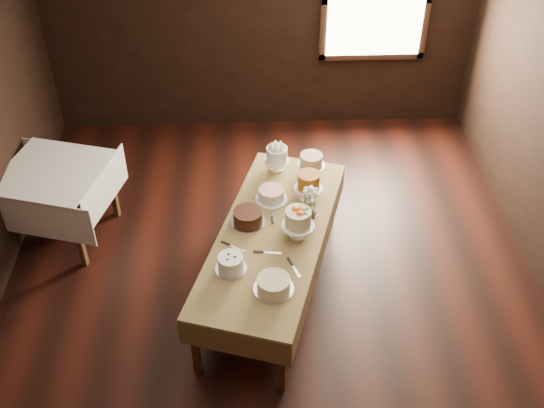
# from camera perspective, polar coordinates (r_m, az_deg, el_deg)

# --- Properties ---
(floor) EXTENTS (5.00, 6.00, 0.01)m
(floor) POSITION_cam_1_polar(r_m,az_deg,el_deg) (6.08, 0.08, -8.13)
(floor) COLOR black
(floor) RESTS_ON ground
(ceiling) EXTENTS (5.00, 6.00, 0.01)m
(ceiling) POSITION_cam_1_polar(r_m,az_deg,el_deg) (4.43, 0.12, 17.05)
(ceiling) COLOR beige
(ceiling) RESTS_ON wall_back
(wall_back) EXTENTS (5.00, 0.02, 2.80)m
(wall_back) POSITION_cam_1_polar(r_m,az_deg,el_deg) (7.74, -0.94, 15.98)
(wall_back) COLOR black
(wall_back) RESTS_ON ground
(window) EXTENTS (1.10, 0.05, 1.30)m
(window) POSITION_cam_1_polar(r_m,az_deg,el_deg) (7.75, 9.17, 17.13)
(window) COLOR #FFEABF
(window) RESTS_ON wall_back
(display_table) EXTENTS (1.52, 2.43, 0.70)m
(display_table) POSITION_cam_1_polar(r_m,az_deg,el_deg) (5.70, 0.02, -2.89)
(display_table) COLOR #3F2517
(display_table) RESTS_ON ground
(side_table) EXTENTS (1.16, 1.16, 0.80)m
(side_table) POSITION_cam_1_polar(r_m,az_deg,el_deg) (6.60, -18.52, 2.13)
(side_table) COLOR #3F2517
(side_table) RESTS_ON ground
(cake_meringue) EXTENTS (0.27, 0.27, 0.26)m
(cake_meringue) POSITION_cam_1_polar(r_m,az_deg,el_deg) (6.31, 0.43, 3.92)
(cake_meringue) COLOR white
(cake_meringue) RESTS_ON display_table
(cake_speckled) EXTENTS (0.28, 0.28, 0.24)m
(cake_speckled) POSITION_cam_1_polar(r_m,az_deg,el_deg) (6.26, 3.43, 3.36)
(cake_speckled) COLOR white
(cake_speckled) RESTS_ON display_table
(cake_lattice) EXTENTS (0.30, 0.30, 0.11)m
(cake_lattice) POSITION_cam_1_polar(r_m,az_deg,el_deg) (5.97, -0.06, 0.76)
(cake_lattice) COLOR white
(cake_lattice) RESTS_ON display_table
(cake_caramel) EXTENTS (0.27, 0.27, 0.31)m
(cake_caramel) POSITION_cam_1_polar(r_m,az_deg,el_deg) (5.94, 3.19, 1.37)
(cake_caramel) COLOR white
(cake_caramel) RESTS_ON display_table
(cake_chocolate) EXTENTS (0.34, 0.34, 0.12)m
(cake_chocolate) POSITION_cam_1_polar(r_m,az_deg,el_deg) (5.73, -2.12, -1.15)
(cake_chocolate) COLOR silver
(cake_chocolate) RESTS_ON display_table
(cake_flowers) EXTENTS (0.29, 0.29, 0.29)m
(cake_flowers) POSITION_cam_1_polar(r_m,az_deg,el_deg) (5.55, 2.28, -1.85)
(cake_flowers) COLOR white
(cake_flowers) RESTS_ON display_table
(cake_swirl) EXTENTS (0.28, 0.28, 0.13)m
(cake_swirl) POSITION_cam_1_polar(r_m,az_deg,el_deg) (5.31, -3.63, -5.21)
(cake_swirl) COLOR silver
(cake_swirl) RESTS_ON display_table
(cake_cream) EXTENTS (0.37, 0.37, 0.11)m
(cake_cream) POSITION_cam_1_polar(r_m,az_deg,el_deg) (5.15, 0.14, -7.06)
(cake_cream) COLOR silver
(cake_cream) RESTS_ON display_table
(cake_server_a) EXTENTS (0.24, 0.06, 0.01)m
(cake_server_a) POSITION_cam_1_polar(r_m,az_deg,el_deg) (5.47, 0.07, -4.28)
(cake_server_a) COLOR silver
(cake_server_a) RESTS_ON display_table
(cake_server_b) EXTENTS (0.11, 0.23, 0.01)m
(cake_server_b) POSITION_cam_1_polar(r_m,az_deg,el_deg) (5.33, 2.11, -5.88)
(cake_server_b) COLOR silver
(cake_server_b) RESTS_ON display_table
(cake_server_c) EXTENTS (0.04, 0.24, 0.01)m
(cake_server_c) POSITION_cam_1_polar(r_m,az_deg,el_deg) (5.87, -0.12, -0.66)
(cake_server_c) COLOR silver
(cake_server_c) RESTS_ON display_table
(cake_server_d) EXTENTS (0.20, 0.17, 0.01)m
(cake_server_d) POSITION_cam_1_polar(r_m,az_deg,el_deg) (5.81, 3.53, -1.23)
(cake_server_d) COLOR silver
(cake_server_d) RESTS_ON display_table
(cake_server_e) EXTENTS (0.21, 0.15, 0.01)m
(cake_server_e) POSITION_cam_1_polar(r_m,az_deg,el_deg) (5.52, -3.04, -3.90)
(cake_server_e) COLOR silver
(cake_server_e) RESTS_ON display_table
(flower_vase) EXTENTS (0.14, 0.14, 0.12)m
(flower_vase) POSITION_cam_1_polar(r_m,az_deg,el_deg) (5.78, 3.29, -0.76)
(flower_vase) COLOR #2D2823
(flower_vase) RESTS_ON display_table
(flower_bouquet) EXTENTS (0.14, 0.14, 0.20)m
(flower_bouquet) POSITION_cam_1_polar(r_m,az_deg,el_deg) (5.66, 3.35, 0.64)
(flower_bouquet) COLOR white
(flower_bouquet) RESTS_ON flower_vase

